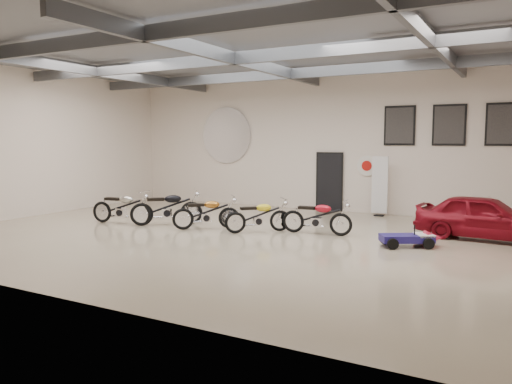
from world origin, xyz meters
The scene contains 19 objects.
floor centered at (0.00, 0.00, 0.00)m, with size 16.00×12.00×0.01m, color tan.
ceiling centered at (0.00, 0.00, 5.00)m, with size 16.00×12.00×0.01m, color slate.
back_wall centered at (0.00, 6.00, 2.50)m, with size 16.00×0.02×5.00m, color silver.
left_wall centered at (-8.00, 0.00, 2.50)m, with size 0.02×12.00×5.00m, color silver.
ceiling_beams centered at (0.00, 0.00, 4.75)m, with size 15.80×11.80×0.32m, color #505357, non-canonical shape.
door centered at (0.50, 5.95, 1.05)m, with size 0.92×0.08×2.10m, color black.
logo_plaque centered at (-4.00, 5.95, 2.80)m, with size 2.30×0.06×1.16m, color silver, non-canonical shape.
poster_left centered at (3.00, 5.96, 3.10)m, with size 1.05×0.08×1.35m, color black, non-canonical shape.
poster_mid centered at (4.60, 5.96, 3.10)m, with size 1.05×0.08×1.35m, color black, non-canonical shape.
poster_right centered at (6.20, 5.96, 3.10)m, with size 1.05×0.08×1.35m, color black, non-canonical shape.
oil_sign centered at (1.90, 5.95, 1.70)m, with size 0.72×0.10×0.72m, color white, non-canonical shape.
banner_stand centered at (2.49, 5.50, 1.00)m, with size 0.54×0.22×1.99m, color white, non-canonical shape.
motorcycle_silver centered at (-4.15, 0.00, 0.54)m, with size 2.07×0.64×1.08m, color silver, non-canonical shape.
motorcycle_black centered at (-2.78, 0.53, 0.56)m, with size 2.16×0.67×1.12m, color silver, non-canonical shape.
motorcycle_gold centered at (-1.31, 0.53, 0.50)m, with size 1.93×0.60×1.00m, color silver, non-canonical shape.
motorcycle_yellow centered at (0.29, 0.79, 0.49)m, with size 1.87×0.58×0.97m, color silver, non-canonical shape.
motorcycle_red centered at (1.86, 1.33, 0.51)m, with size 1.95×0.60×1.01m, color silver, non-canonical shape.
go_kart centered at (4.53, 0.92, 0.28)m, with size 1.55×0.70×0.56m, color navy, non-canonical shape.
vintage_car centered at (6.00, 2.79, 0.59)m, with size 3.47×1.40×1.18m, color maroon.
Camera 1 is at (6.97, -11.49, 2.62)m, focal length 35.00 mm.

